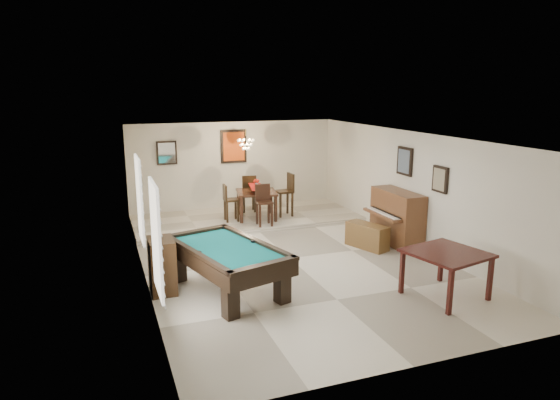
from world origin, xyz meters
TOP-DOWN VIEW (x-y plane):
  - ground_plane at (0.00, 0.00)m, footprint 6.00×9.00m
  - wall_back at (0.00, 4.50)m, footprint 6.00×0.04m
  - wall_front at (0.00, -4.50)m, footprint 6.00×0.04m
  - wall_left at (-3.00, 0.00)m, footprint 0.04×9.00m
  - wall_right at (3.00, 0.00)m, footprint 0.04×9.00m
  - ceiling at (0.00, 0.00)m, footprint 6.00×9.00m
  - dining_step at (0.00, 3.25)m, footprint 6.00×2.50m
  - window_left_front at (-2.97, -2.20)m, footprint 0.06×1.00m
  - window_left_rear at (-2.97, 0.60)m, footprint 0.06×1.00m
  - pool_table at (-1.67, -1.23)m, footprint 1.92×2.69m
  - square_table at (1.81, -2.77)m, footprint 1.42×1.42m
  - upright_piano at (2.56, 0.12)m, footprint 0.84×1.50m
  - piano_bench at (1.91, 0.07)m, footprint 0.71×1.07m
  - apothecary_chest at (-2.76, -0.86)m, footprint 0.43×0.65m
  - dining_table at (0.21, 3.01)m, footprint 1.21×1.21m
  - flower_vase at (0.21, 3.01)m, footprint 0.15×0.15m
  - dining_chair_south at (0.18, 2.24)m, footprint 0.41×0.41m
  - dining_chair_north at (0.22, 3.78)m, footprint 0.44×0.44m
  - dining_chair_west at (-0.49, 2.96)m, footprint 0.37×0.37m
  - dining_chair_east at (1.00, 3.00)m, footprint 0.44×0.44m
  - chandelier at (0.00, 3.20)m, footprint 0.44×0.44m
  - back_painting at (0.00, 4.46)m, footprint 0.75×0.06m
  - back_mirror at (-1.90, 4.46)m, footprint 0.55×0.06m
  - right_picture_upper at (2.96, 0.30)m, footprint 0.06×0.55m
  - right_picture_lower at (2.96, -1.00)m, footprint 0.06×0.45m

SIDE VIEW (x-z plane):
  - ground_plane at x=0.00m, z-range -0.02..0.00m
  - dining_step at x=0.00m, z-range 0.00..0.12m
  - piano_bench at x=1.91m, z-range 0.00..0.55m
  - pool_table at x=-1.67m, z-range 0.00..0.81m
  - square_table at x=1.81m, z-range 0.00..0.82m
  - apothecary_chest at x=-2.76m, z-range 0.00..0.98m
  - dining_table at x=0.21m, z-range 0.12..0.97m
  - dining_chair_west at x=-0.49m, z-range 0.12..1.09m
  - upright_piano at x=2.56m, z-range 0.00..1.25m
  - dining_chair_south at x=0.18m, z-range 0.12..1.16m
  - dining_chair_north at x=0.22m, z-range 0.12..1.18m
  - dining_chair_east at x=1.00m, z-range 0.12..1.28m
  - flower_vase at x=0.21m, z-range 0.97..1.19m
  - wall_back at x=0.00m, z-range 0.00..2.60m
  - wall_front at x=0.00m, z-range 0.00..2.60m
  - wall_left at x=-3.00m, z-range 0.00..2.60m
  - wall_right at x=3.00m, z-range 0.00..2.60m
  - window_left_front at x=-2.97m, z-range 0.55..2.25m
  - window_left_rear at x=-2.97m, z-range 0.55..2.25m
  - right_picture_lower at x=2.96m, z-range 1.42..1.98m
  - back_mirror at x=-1.90m, z-range 1.48..2.12m
  - back_painting at x=0.00m, z-range 1.42..2.38m
  - right_picture_upper at x=2.96m, z-range 1.57..2.23m
  - chandelier at x=0.00m, z-range 1.90..2.50m
  - ceiling at x=0.00m, z-range 2.58..2.62m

